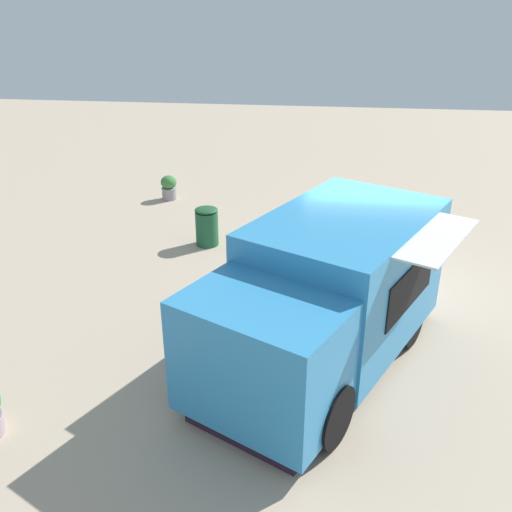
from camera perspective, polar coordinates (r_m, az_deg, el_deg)
The scene contains 4 objects.
ground_plane at distance 11.17m, azimuth 11.15°, elevation -3.50°, with size 40.00×40.00×0.00m, color tan.
food_truck at distance 8.53m, azimuth 7.15°, elevation -4.43°, with size 4.24×5.14×2.25m.
planter_flowering_far at distance 16.02m, azimuth -8.89°, elevation 6.98°, with size 0.44×0.44×0.69m.
trash_bin at distance 12.85m, azimuth -5.05°, elevation 3.07°, with size 0.53×0.53×0.91m.
Camera 1 is at (-0.90, -9.82, 5.26)m, focal length 39.13 mm.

